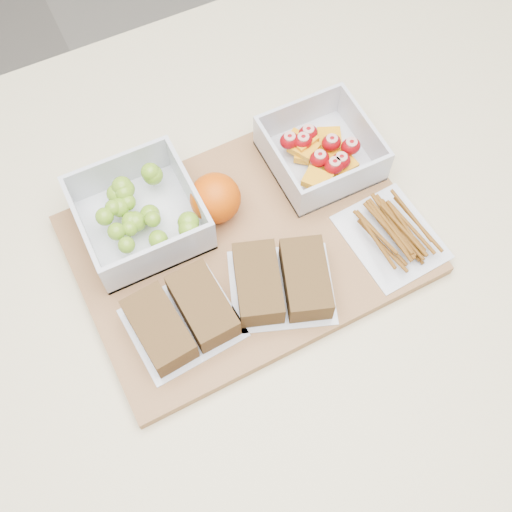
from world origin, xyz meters
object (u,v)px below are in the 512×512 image
at_px(sandwich_bag_left, 181,318).
at_px(sandwich_bag_center, 282,281).
at_px(grape_container, 140,214).
at_px(fruit_container, 320,152).
at_px(orange, 215,198).
at_px(pretzel_bag, 393,232).
at_px(cutting_board, 247,245).

xyz_separation_m(sandwich_bag_left, sandwich_bag_center, (0.13, -0.01, 0.00)).
height_order(grape_container, sandwich_bag_left, grape_container).
xyz_separation_m(fruit_container, orange, (-0.16, -0.01, 0.01)).
distance_m(sandwich_bag_left, sandwich_bag_center, 0.13).
xyz_separation_m(fruit_container, pretzel_bag, (0.03, -0.14, -0.01)).
bearing_deg(cutting_board, sandwich_bag_center, -83.90).
xyz_separation_m(grape_container, pretzel_bag, (0.27, -0.16, -0.01)).
relative_size(fruit_container, pretzel_bag, 1.00).
height_order(grape_container, pretzel_bag, grape_container).
bearing_deg(sandwich_bag_left, sandwich_bag_center, -4.79).
distance_m(sandwich_bag_center, pretzel_bag, 0.16).
relative_size(cutting_board, sandwich_bag_left, 3.22).
distance_m(orange, pretzel_bag, 0.22).
bearing_deg(grape_container, sandwich_bag_center, -53.19).
bearing_deg(pretzel_bag, sandwich_bag_left, 177.95).
relative_size(grape_container, fruit_container, 1.09).
distance_m(grape_container, fruit_container, 0.25).
xyz_separation_m(grape_container, sandwich_bag_left, (-0.01, -0.15, -0.01)).
relative_size(orange, sandwich_bag_left, 0.49).
relative_size(cutting_board, grape_container, 2.90).
bearing_deg(orange, sandwich_bag_center, -79.11).
distance_m(cutting_board, fruit_container, 0.16).
distance_m(fruit_container, sandwich_bag_left, 0.29).
xyz_separation_m(fruit_container, sandwich_bag_left, (-0.26, -0.13, -0.00)).
bearing_deg(pretzel_bag, grape_container, 150.20).
bearing_deg(pretzel_bag, fruit_container, 100.24).
height_order(orange, sandwich_bag_left, orange).
distance_m(fruit_container, sandwich_bag_center, 0.19).
distance_m(fruit_container, pretzel_bag, 0.14).
height_order(cutting_board, grape_container, grape_container).
xyz_separation_m(orange, sandwich_bag_center, (0.03, -0.13, -0.01)).
relative_size(cutting_board, pretzel_bag, 3.16).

